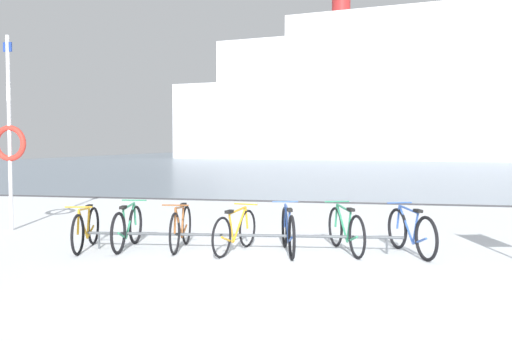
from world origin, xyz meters
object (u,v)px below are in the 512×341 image
at_px(bicycle_0, 86,229).
at_px(bicycle_3, 235,231).
at_px(bicycle_4, 288,231).
at_px(bicycle_6, 411,232).
at_px(bicycle_1, 127,228).
at_px(rescue_post, 10,139).
at_px(ferry_ship, 409,99).
at_px(bicycle_2, 181,228).
at_px(bicycle_5, 346,230).

relative_size(bicycle_0, bicycle_3, 0.98).
relative_size(bicycle_4, bicycle_6, 1.07).
xyz_separation_m(bicycle_1, bicycle_4, (2.87, 0.19, 0.00)).
height_order(rescue_post, ferry_ship, ferry_ship).
bearing_deg(ferry_ship, bicycle_6, -93.86).
distance_m(bicycle_0, bicycle_6, 5.64).
distance_m(bicycle_0, bicycle_2, 1.67).
height_order(bicycle_5, ferry_ship, ferry_ship).
height_order(bicycle_0, bicycle_2, bicycle_2).
xyz_separation_m(bicycle_2, ferry_ship, (7.89, 58.40, 6.86)).
bearing_deg(bicycle_1, bicycle_2, 8.42).
distance_m(bicycle_6, ferry_ship, 58.59).
relative_size(bicycle_3, bicycle_4, 0.95).
height_order(bicycle_3, ferry_ship, ferry_ship).
xyz_separation_m(bicycle_4, ferry_ship, (5.97, 58.35, 6.86)).
distance_m(bicycle_2, bicycle_3, 1.01).
xyz_separation_m(bicycle_0, bicycle_4, (3.54, 0.42, 0.01)).
bearing_deg(bicycle_3, bicycle_2, 176.70).
distance_m(bicycle_2, bicycle_5, 2.89).
height_order(bicycle_2, bicycle_5, same).
bearing_deg(bicycle_3, bicycle_0, -173.22).
bearing_deg(bicycle_3, bicycle_6, 7.88).
distance_m(bicycle_4, bicycle_6, 2.07).
bearing_deg(bicycle_5, rescue_post, 172.44).
height_order(bicycle_3, rescue_post, rescue_post).
height_order(bicycle_2, ferry_ship, ferry_ship).
bearing_deg(bicycle_0, bicycle_1, 18.80).
relative_size(bicycle_1, bicycle_6, 1.01).
xyz_separation_m(bicycle_1, bicycle_5, (3.83, 0.46, 0.00)).
bearing_deg(rescue_post, bicycle_1, -22.87).
relative_size(bicycle_2, bicycle_6, 1.01).
bearing_deg(ferry_ship, bicycle_3, -96.71).
bearing_deg(rescue_post, bicycle_5, -7.56).
xyz_separation_m(bicycle_2, bicycle_4, (1.91, 0.05, 0.00)).
xyz_separation_m(bicycle_0, bicycle_1, (0.68, 0.23, 0.01)).
bearing_deg(bicycle_4, rescue_post, 168.84).
distance_m(bicycle_2, ferry_ship, 59.33).
relative_size(bicycle_3, rescue_post, 0.40).
height_order(bicycle_2, bicycle_4, bicycle_4).
height_order(bicycle_3, bicycle_4, bicycle_4).
relative_size(bicycle_4, rescue_post, 0.42).
height_order(bicycle_0, bicycle_6, bicycle_6).
distance_m(bicycle_3, bicycle_6, 2.98).
relative_size(bicycle_0, bicycle_1, 0.99).
bearing_deg(bicycle_5, bicycle_2, -173.58).
bearing_deg(bicycle_5, bicycle_4, -164.09).
bearing_deg(ferry_ship, bicycle_1, -98.58).
bearing_deg(bicycle_2, ferry_ship, 82.31).
relative_size(bicycle_1, bicycle_4, 0.94).
bearing_deg(bicycle_1, bicycle_4, 3.79).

